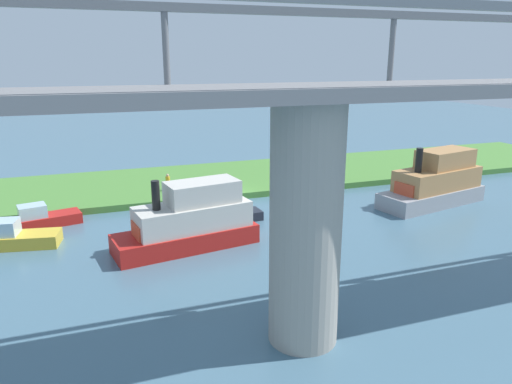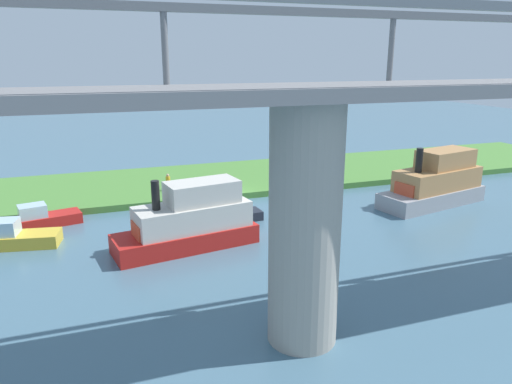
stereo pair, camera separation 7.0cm
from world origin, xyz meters
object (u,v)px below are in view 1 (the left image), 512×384
person_on_bank (168,182)px  motorboat_red (231,215)px  motorboat_white (41,218)px  houseboat_blue (190,221)px  pontoon_yellow (12,237)px  mooring_post (231,185)px  riverboat_paddlewheel (435,183)px  bridge_pylon (306,227)px

person_on_bank → motorboat_red: size_ratio=0.33×
motorboat_white → houseboat_blue: houseboat_blue is taller
pontoon_yellow → motorboat_white: bearing=-112.3°
mooring_post → motorboat_white: size_ratio=0.20×
pontoon_yellow → motorboat_white: size_ratio=1.06×
person_on_bank → riverboat_paddlewheel: (-19.21, 9.03, 0.51)m
motorboat_red → motorboat_white: (12.39, -3.32, 0.08)m
houseboat_blue → motorboat_white: bearing=-38.0°
mooring_post → pontoon_yellow: pontoon_yellow is taller
motorboat_white → motorboat_red: bearing=165.0°
person_on_bank → houseboat_blue: (0.50, 11.34, 0.41)m
person_on_bank → houseboat_blue: houseboat_blue is taller
riverboat_paddlewheel → pontoon_yellow: riverboat_paddlewheel is taller
riverboat_paddlewheel → motorboat_white: 28.91m
riverboat_paddlewheel → mooring_post: bearing=-26.4°
person_on_bank → riverboat_paddlewheel: riverboat_paddlewheel is taller
riverboat_paddlewheel → motorboat_white: (28.53, -4.56, -1.15)m
riverboat_paddlewheel → bridge_pylon: bearing=37.6°
person_on_bank → motorboat_white: person_on_bank is taller
bridge_pylon → motorboat_red: bridge_pylon is taller
pontoon_yellow → houseboat_blue: 10.83m
bridge_pylon → motorboat_red: bearing=-95.1°
motorboat_red → motorboat_white: motorboat_white is taller
bridge_pylon → motorboat_red: 15.34m
mooring_post → motorboat_white: (14.16, 2.56, -0.44)m
bridge_pylon → riverboat_paddlewheel: bridge_pylon is taller
person_on_bank → motorboat_red: 8.40m
riverboat_paddlewheel → pontoon_yellow: size_ratio=1.78×
mooring_post → motorboat_red: (1.77, 5.89, -0.51)m
houseboat_blue → pontoon_yellow: bearing=-19.2°
person_on_bank → pontoon_yellow: (10.68, 7.80, -0.60)m
person_on_bank → motorboat_white: 10.35m
houseboat_blue → bridge_pylon: bearing=101.5°
person_on_bank → mooring_post: size_ratio=1.39×
motorboat_white → bridge_pylon: bearing=121.6°
mooring_post → motorboat_red: 6.17m
person_on_bank → houseboat_blue: bearing=87.5°
bridge_pylon → motorboat_white: bridge_pylon is taller
mooring_post → motorboat_red: bearing=73.3°
motorboat_red → pontoon_yellow: size_ratio=0.79×
person_on_bank → pontoon_yellow: size_ratio=0.26×
mooring_post → motorboat_red: mooring_post is taller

